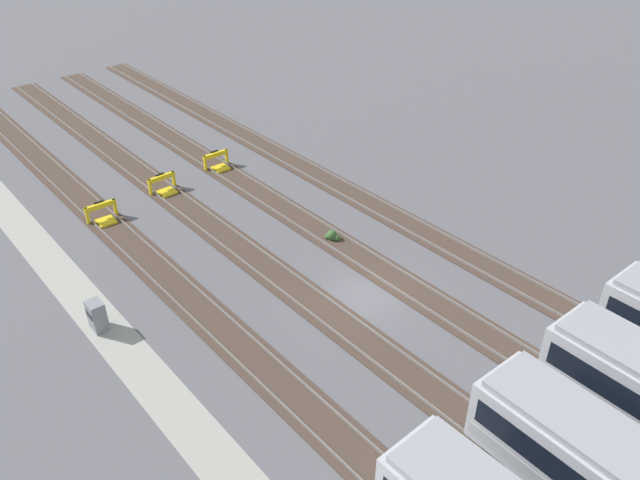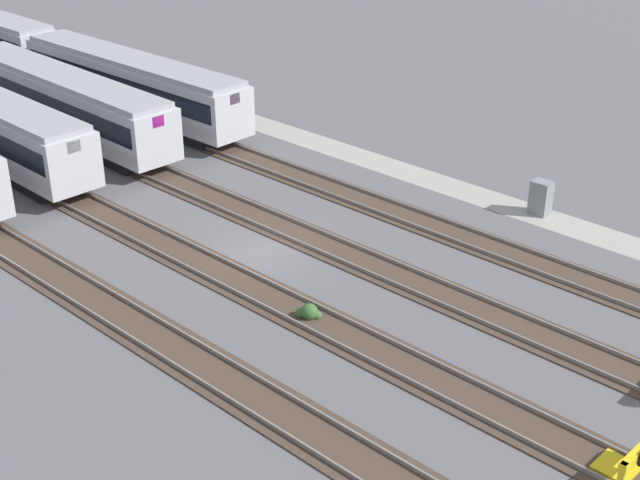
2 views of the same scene
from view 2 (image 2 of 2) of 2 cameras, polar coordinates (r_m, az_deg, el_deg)
The scene contains 11 objects.
ground_plane at distance 37.84m, azimuth -3.94°, elevation -0.78°, with size 400.00×400.00×0.00m, color #5B5B60.
service_walkway at distance 45.54m, azimuth 6.53°, elevation 4.01°, with size 54.00×2.00×0.01m, color #9E9E93.
rail_track_nearest at distance 42.45m, azimuth 3.05°, elevation 2.48°, with size 90.00×2.24×0.21m.
rail_track_near_inner at distance 39.28m, azimuth -1.43°, elevation 0.43°, with size 90.00×2.24×0.21m.
rail_track_middle at distance 36.45m, azimuth -6.65°, elevation -1.96°, with size 90.00×2.24×0.21m.
rail_track_far_inner at distance 34.05m, azimuth -12.69°, elevation -4.70°, with size 90.00×2.24×0.21m.
subway_car_front_row_leftmost at distance 54.64m, azimuth -11.93°, elevation 9.74°, with size 18.04×3.10×3.70m.
subway_car_front_row_centre at distance 52.25m, azimuth -16.09°, elevation 8.50°, with size 18.06×3.27×3.70m.
bumper_stop_middle_track at distance 27.31m, azimuth 19.12°, elevation -13.26°, with size 1.35×2.00×1.22m.
electrical_cabinet at distance 42.18m, azimuth 13.95°, elevation 2.66°, with size 0.90×0.73×1.60m.
weed_clump at distance 32.99m, azimuth -0.74°, elevation -4.66°, with size 0.92×0.70×0.64m.
Camera 2 is at (-24.86, 22.65, 17.35)m, focal length 50.00 mm.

